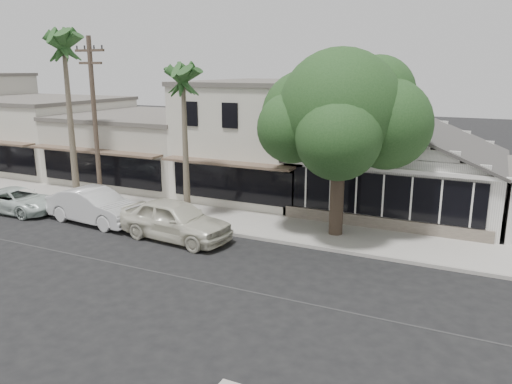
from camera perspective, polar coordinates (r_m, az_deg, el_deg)
The scene contains 13 objects.
ground at distance 18.50m, azimuth -7.22°, elevation -9.92°, with size 140.00×140.00×0.00m, color black.
sidewalk_north at distance 28.11m, azimuth -13.57°, elevation -1.65°, with size 90.00×3.50×0.15m, color #9E9991.
corner_shop at distance 27.39m, azimuth 16.15°, elevation 3.24°, with size 10.40×8.60×5.10m.
row_building_near at distance 30.55m, azimuth 1.57°, elevation 6.06°, with size 8.00×10.00×6.50m, color beige.
row_building_midnear at distance 35.31m, azimuth -11.95°, elevation 4.95°, with size 10.00×10.00×4.20m, color #B0AC9E.
row_building_midfar at distance 42.43m, azimuth -23.40°, elevation 6.13°, with size 11.00×10.00×5.00m, color beige.
utility_pole at distance 26.76m, azimuth -17.92°, elevation 7.59°, with size 1.80×0.24×9.00m.
car_0 at distance 22.48m, azimuth -9.21°, elevation -3.15°, with size 2.14×5.32×1.81m, color beige.
car_1 at distance 25.82m, azimuth -17.95°, elevation -1.54°, with size 1.81×5.18×1.71m, color silver.
car_2 at distance 29.25m, azimuth -25.57°, elevation -0.88°, with size 2.15×4.66×1.29m, color silver.
shade_tree at distance 22.18m, azimuth 9.61°, elevation 8.72°, with size 7.53×6.81×8.35m.
palm_east at distance 23.82m, azimuth -8.34°, elevation 12.50°, with size 2.54×2.54×8.03m.
palm_mid at distance 29.93m, azimuth -21.12°, elevation 15.22°, with size 2.89×2.89×9.94m.
Camera 1 is at (9.30, -14.14, 7.46)m, focal length 35.00 mm.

